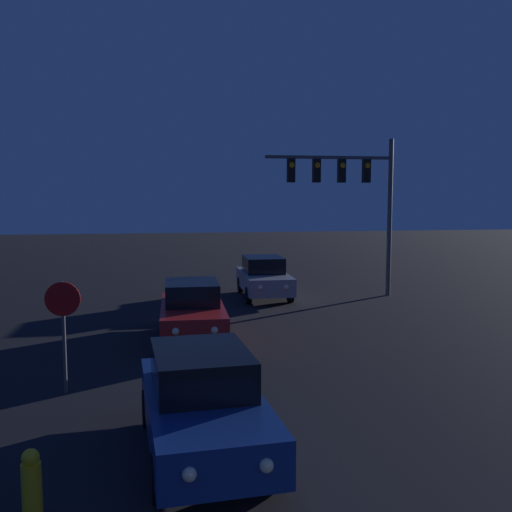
% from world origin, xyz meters
% --- Properties ---
extents(car_near, '(2.02, 4.27, 1.59)m').
position_xyz_m(car_near, '(-1.88, 7.18, 0.80)').
color(car_near, navy).
rests_on(car_near, ground_plane).
extents(car_mid, '(1.82, 4.20, 1.59)m').
position_xyz_m(car_mid, '(-1.68, 14.33, 0.80)').
color(car_mid, '#B21E1E').
rests_on(car_mid, ground_plane).
extents(car_far, '(1.80, 4.20, 1.59)m').
position_xyz_m(car_far, '(1.43, 20.45, 0.80)').
color(car_far, '#99999E').
rests_on(car_far, ground_plane).
extents(traffic_signal_mast, '(5.10, 0.30, 6.19)m').
position_xyz_m(traffic_signal_mast, '(4.81, 20.02, 4.34)').
color(traffic_signal_mast, '#4C4C51').
rests_on(traffic_signal_mast, ground_plane).
extents(stop_sign, '(0.69, 0.07, 2.28)m').
position_xyz_m(stop_sign, '(-4.45, 10.25, 1.59)').
color(stop_sign, '#4C4C51').
rests_on(stop_sign, ground_plane).
extents(fire_hydrant, '(0.24, 0.24, 0.93)m').
position_xyz_m(fire_hydrant, '(-4.08, 5.56, 0.46)').
color(fire_hydrant, gold).
rests_on(fire_hydrant, ground_plane).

